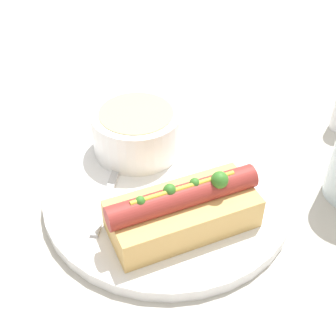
{
  "coord_description": "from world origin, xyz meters",
  "views": [
    {
      "loc": [
        -0.01,
        -0.38,
        0.38
      ],
      "look_at": [
        0.0,
        0.0,
        0.04
      ],
      "focal_mm": 50.0,
      "sensor_mm": 36.0,
      "label": 1
    }
  ],
  "objects": [
    {
      "name": "soup_bowl",
      "position": [
        -0.04,
        0.07,
        0.04
      ],
      "size": [
        0.11,
        0.11,
        0.05
      ],
      "color": "white",
      "rests_on": "dinner_plate"
    },
    {
      "name": "dinner_plate",
      "position": [
        0.0,
        0.0,
        0.01
      ],
      "size": [
        0.28,
        0.28,
        0.01
      ],
      "color": "white",
      "rests_on": "ground_plane"
    },
    {
      "name": "ground_plane",
      "position": [
        0.0,
        0.0,
        0.0
      ],
      "size": [
        4.0,
        4.0,
        0.0
      ],
      "primitive_type": "plane",
      "color": "#BCB7AD"
    },
    {
      "name": "hot_dog",
      "position": [
        0.01,
        -0.06,
        0.04
      ],
      "size": [
        0.16,
        0.12,
        0.06
      ],
      "rotation": [
        0.0,
        0.0,
        0.38
      ],
      "color": "#DBAD60",
      "rests_on": "dinner_plate"
    },
    {
      "name": "spoon",
      "position": [
        -0.06,
        0.04,
        0.02
      ],
      "size": [
        0.04,
        0.15,
        0.01
      ],
      "rotation": [
        0.0,
        0.0,
        1.4
      ],
      "color": "#B7B7BC",
      "rests_on": "dinner_plate"
    }
  ]
}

